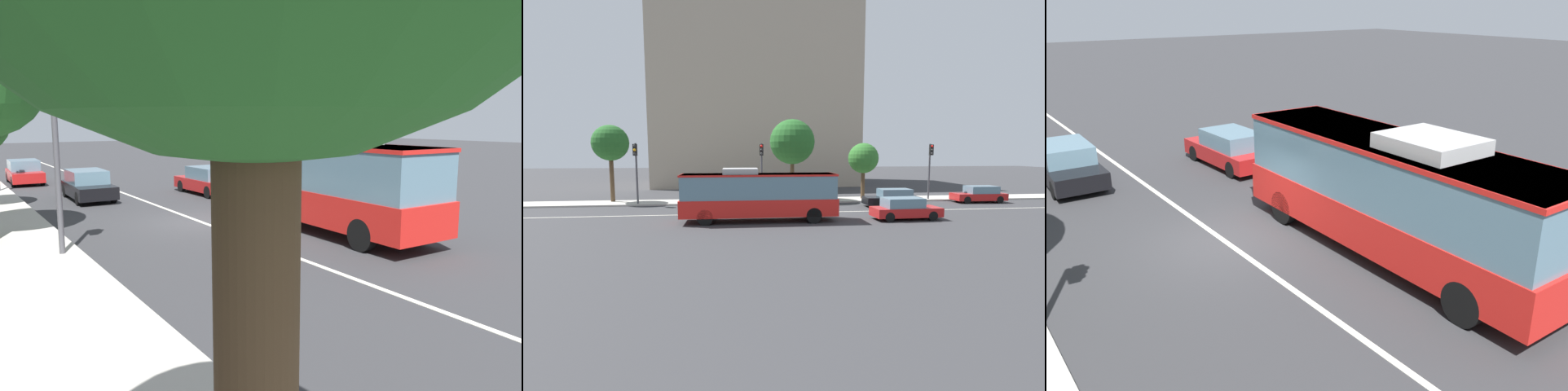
% 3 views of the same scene
% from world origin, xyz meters
% --- Properties ---
extents(ground_plane, '(160.00, 160.00, 0.00)m').
position_xyz_m(ground_plane, '(0.00, 0.00, 0.00)').
color(ground_plane, '#333335').
extents(sidewalk_kerb, '(80.00, 3.14, 0.14)m').
position_xyz_m(sidewalk_kerb, '(0.00, 6.62, 0.07)').
color(sidewalk_kerb, '#B2ADA3').
rests_on(sidewalk_kerb, ground_plane).
extents(lane_centre_line, '(76.00, 0.16, 0.01)m').
position_xyz_m(lane_centre_line, '(0.00, 0.00, 0.01)').
color(lane_centre_line, silver).
rests_on(lane_centre_line, ground_plane).
extents(transit_bus, '(10.03, 2.61, 3.46)m').
position_xyz_m(transit_bus, '(-3.28, -3.20, 1.81)').
color(transit_bus, red).
rests_on(transit_bus, ground_plane).
extents(sedan_red, '(4.56, 1.94, 1.46)m').
position_xyz_m(sedan_red, '(6.45, -3.73, 0.72)').
color(sedan_red, '#B21919').
rests_on(sedan_red, ground_plane).
extents(sedan_black, '(4.55, 1.92, 1.46)m').
position_xyz_m(sedan_black, '(8.05, 2.15, 0.72)').
color(sedan_black, black).
rests_on(sedan_black, ground_plane).
extents(sedan_red_ahead, '(4.56, 1.94, 1.46)m').
position_xyz_m(sedan_red_ahead, '(16.80, 3.77, 0.72)').
color(sedan_red_ahead, '#B21919').
rests_on(sedan_red_ahead, ground_plane).
extents(traffic_light_near_corner, '(0.34, 0.62, 5.20)m').
position_xyz_m(traffic_light_near_corner, '(-2.47, 5.45, 3.56)').
color(traffic_light_near_corner, '#47474C').
rests_on(traffic_light_near_corner, ground_plane).
extents(traffic_light_far_corner, '(0.32, 0.62, 5.20)m').
position_xyz_m(traffic_light_far_corner, '(-12.90, 5.44, 3.56)').
color(traffic_light_far_corner, '#47474C').
rests_on(traffic_light_far_corner, ground_plane).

